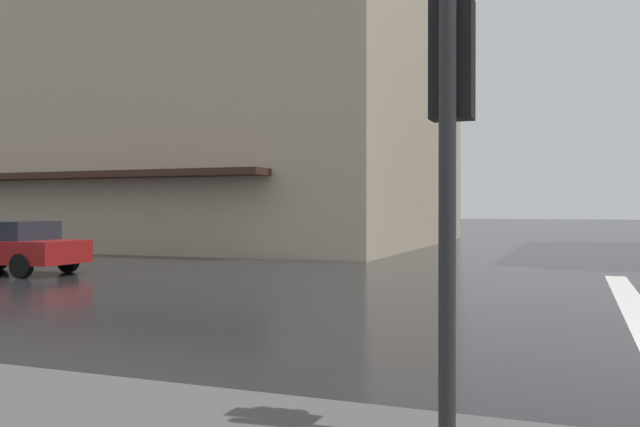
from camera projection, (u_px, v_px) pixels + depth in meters
The scene contains 3 objects.
haussmann_block_mid at pixel (212, 72), 34.52m from camera, with size 20.40×22.63×18.08m.
traffic_signal_post at pixel (451, 119), 4.66m from camera, with size 0.44×0.30×3.07m.
car_red at pixel (8, 245), 17.87m from camera, with size 1.85×4.10×1.41m.
Camera 1 is at (-8.18, 2.25, 1.74)m, focal length 37.32 mm.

